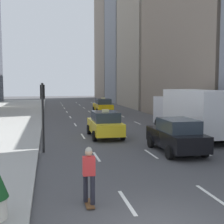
# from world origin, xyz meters

# --- Properties ---
(sidewalk_left) EXTENTS (8.00, 66.00, 0.15)m
(sidewalk_left) POSITION_xyz_m (-7.00, 27.00, 0.07)
(sidewalk_left) COLOR #9E9E99
(sidewalk_left) RESTS_ON ground
(lane_markings) EXTENTS (5.72, 56.00, 0.01)m
(lane_markings) POSITION_xyz_m (2.60, 23.00, 0.01)
(lane_markings) COLOR white
(lane_markings) RESTS_ON ground
(building_row_right) EXTENTS (6.00, 71.47, 36.27)m
(building_row_right) POSITION_xyz_m (12.00, 38.63, 12.78)
(building_row_right) COLOR gray
(building_row_right) RESTS_ON ground
(taxi_lead) EXTENTS (2.02, 4.40, 1.87)m
(taxi_lead) POSITION_xyz_m (4.00, 30.00, 0.88)
(taxi_lead) COLOR yellow
(taxi_lead) RESTS_ON ground
(taxi_second) EXTENTS (2.02, 4.40, 1.87)m
(taxi_second) POSITION_xyz_m (1.20, 13.33, 0.88)
(taxi_second) COLOR yellow
(taxi_second) RESTS_ON ground
(sedan_black_near) EXTENTS (2.02, 4.40, 1.77)m
(sedan_black_near) POSITION_xyz_m (4.00, 8.09, 0.90)
(sedan_black_near) COLOR black
(sedan_black_near) RESTS_ON ground
(box_truck) EXTENTS (2.58, 8.40, 3.15)m
(box_truck) POSITION_xyz_m (6.80, 12.34, 1.71)
(box_truck) COLOR silver
(box_truck) RESTS_ON ground
(skateboarder) EXTENTS (0.36, 0.80, 1.75)m
(skateboarder) POSITION_xyz_m (-1.34, 2.03, 0.96)
(skateboarder) COLOR brown
(skateboarder) RESTS_ON ground
(traffic_light_pole) EXTENTS (0.24, 0.42, 3.60)m
(traffic_light_pole) POSITION_xyz_m (-2.75, 9.59, 2.41)
(traffic_light_pole) COLOR black
(traffic_light_pole) RESTS_ON ground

